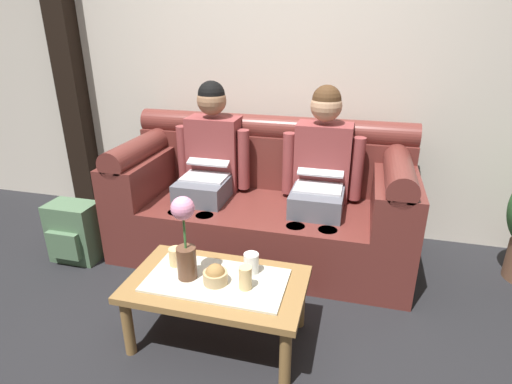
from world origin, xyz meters
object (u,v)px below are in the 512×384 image
at_px(couch, 263,203).
at_px(cup_near_left, 176,257).
at_px(flower_vase, 185,237).
at_px(cup_far_center, 251,263).
at_px(snack_bowl, 215,275).
at_px(cup_near_right, 245,278).
at_px(backpack_left, 74,232).
at_px(person_left, 209,162).
at_px(person_right, 321,171).
at_px(coffee_table, 217,288).

distance_m(couch, cup_near_left, 0.96).
bearing_deg(flower_vase, cup_far_center, 22.41).
distance_m(snack_bowl, cup_near_left, 0.28).
xyz_separation_m(cup_near_right, backpack_left, (-1.43, 0.55, -0.23)).
height_order(flower_vase, backpack_left, flower_vase).
height_order(person_left, cup_far_center, person_left).
xyz_separation_m(couch, snack_bowl, (0.01, -1.03, 0.05)).
relative_size(person_right, backpack_left, 2.85).
xyz_separation_m(couch, person_left, (-0.40, -0.00, 0.28)).
xyz_separation_m(person_left, person_right, (0.81, 0.00, -0.00)).
bearing_deg(flower_vase, snack_bowl, -3.73).
bearing_deg(snack_bowl, cup_far_center, 42.35).
relative_size(coffee_table, cup_near_right, 7.63).
bearing_deg(couch, cup_near_right, -80.96).
bearing_deg(person_left, person_right, 0.01).
relative_size(person_right, snack_bowl, 9.89).
height_order(couch, cup_far_center, couch).
height_order(person_left, cup_near_left, person_left).
xyz_separation_m(snack_bowl, backpack_left, (-1.27, 0.54, -0.21)).
height_order(person_left, person_right, same).
xyz_separation_m(person_left, cup_near_right, (0.57, -1.03, -0.22)).
relative_size(person_right, cup_far_center, 11.16).
xyz_separation_m(flower_vase, cup_far_center, (0.30, 0.13, -0.18)).
bearing_deg(snack_bowl, person_left, 111.74).
bearing_deg(couch, snack_bowl, -89.63).
relative_size(cup_near_left, cup_far_center, 0.90).
relative_size(couch, person_left, 1.69).
distance_m(couch, backpack_left, 1.37).
xyz_separation_m(person_right, cup_near_right, (-0.24, -1.03, -0.22)).
bearing_deg(flower_vase, coffee_table, 7.39).
relative_size(snack_bowl, cup_near_right, 1.03).
relative_size(person_left, cup_near_right, 10.23).
distance_m(cup_near_left, backpack_left, 1.12).
xyz_separation_m(couch, flower_vase, (-0.15, -1.02, 0.24)).
bearing_deg(couch, backpack_left, -159.01).
bearing_deg(cup_near_right, couch, 99.04).
bearing_deg(backpack_left, person_left, 29.23).
relative_size(person_left, cup_near_left, 12.44).
distance_m(flower_vase, cup_near_left, 0.23).
bearing_deg(backpack_left, coffee_table, -22.12).
relative_size(coffee_table, backpack_left, 2.13).
xyz_separation_m(snack_bowl, cup_near_left, (-0.26, 0.11, 0.01)).
bearing_deg(person_right, cup_far_center, -105.50).
relative_size(couch, flower_vase, 4.60).
distance_m(person_left, snack_bowl, 1.13).
relative_size(cup_near_right, backpack_left, 0.28).
bearing_deg(cup_near_left, coffee_table, -16.53).
bearing_deg(coffee_table, flower_vase, -172.61).
relative_size(person_right, cup_near_left, 12.44).
xyz_separation_m(coffee_table, snack_bowl, (0.01, -0.03, 0.10)).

